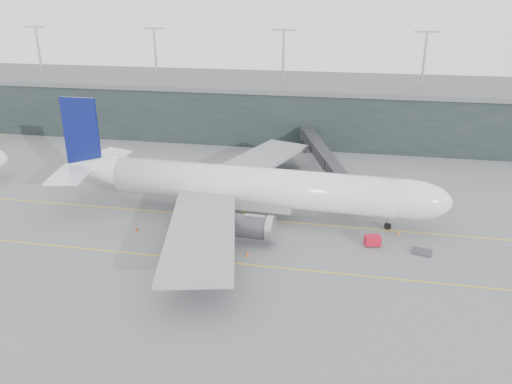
# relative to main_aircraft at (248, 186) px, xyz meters

# --- Properties ---
(ground) EXTENTS (320.00, 320.00, 0.00)m
(ground) POSITION_rel_main_aircraft_xyz_m (-6.22, 2.37, -5.63)
(ground) COLOR slate
(ground) RESTS_ON ground
(taxiline_a) EXTENTS (160.00, 0.25, 0.02)m
(taxiline_a) POSITION_rel_main_aircraft_xyz_m (-6.22, -1.63, -5.62)
(taxiline_a) COLOR yellow
(taxiline_a) RESTS_ON ground
(taxiline_b) EXTENTS (160.00, 0.25, 0.02)m
(taxiline_b) POSITION_rel_main_aircraft_xyz_m (-6.22, -17.63, -5.62)
(taxiline_b) COLOR yellow
(taxiline_b) RESTS_ON ground
(taxiline_lead_main) EXTENTS (0.25, 60.00, 0.02)m
(taxiline_lead_main) POSITION_rel_main_aircraft_xyz_m (-1.22, 22.37, -5.62)
(taxiline_lead_main) COLOR yellow
(taxiline_lead_main) RESTS_ON ground
(terminal) EXTENTS (240.00, 36.00, 29.00)m
(terminal) POSITION_rel_main_aircraft_xyz_m (-6.23, 60.37, 1.99)
(terminal) COLOR black
(terminal) RESTS_ON ground
(main_aircraft) EXTENTS (71.48, 67.15, 20.05)m
(main_aircraft) POSITION_rel_main_aircraft_xyz_m (0.00, 0.00, 0.00)
(main_aircraft) COLOR silver
(main_aircraft) RESTS_ON ground
(jet_bridge) EXTENTS (14.59, 43.41, 6.33)m
(jet_bridge) POSITION_rel_main_aircraft_xyz_m (13.07, 25.49, -0.89)
(jet_bridge) COLOR #27272B
(jet_bridge) RESTS_ON ground
(gse_cart) EXTENTS (2.76, 2.10, 1.68)m
(gse_cart) POSITION_rel_main_aircraft_xyz_m (21.88, -7.89, -4.69)
(gse_cart) COLOR #B40C21
(gse_cart) RESTS_ON ground
(baggage_dolly) EXTENTS (3.38, 2.96, 0.29)m
(baggage_dolly) POSITION_rel_main_aircraft_xyz_m (29.47, -8.88, -5.45)
(baggage_dolly) COLOR #36363B
(baggage_dolly) RESTS_ON ground
(uld_a) EXTENTS (2.19, 1.83, 1.84)m
(uld_a) POSITION_rel_main_aircraft_xyz_m (-9.95, 12.81, -4.66)
(uld_a) COLOR #3B3B40
(uld_a) RESTS_ON ground
(uld_b) EXTENTS (2.60, 2.30, 1.99)m
(uld_b) POSITION_rel_main_aircraft_xyz_m (-8.69, 13.60, -4.58)
(uld_b) COLOR #3B3B40
(uld_b) RESTS_ON ground
(uld_c) EXTENTS (2.26, 2.05, 1.67)m
(uld_c) POSITION_rel_main_aircraft_xyz_m (-5.85, 13.05, -4.75)
(uld_c) COLOR #3B3B40
(uld_c) RESTS_ON ground
(cone_nose) EXTENTS (0.42, 0.42, 0.67)m
(cone_nose) POSITION_rel_main_aircraft_xyz_m (26.37, -2.83, -5.29)
(cone_nose) COLOR orange
(cone_nose) RESTS_ON ground
(cone_wing_stbd) EXTENTS (0.49, 0.49, 0.77)m
(cone_wing_stbd) POSITION_rel_main_aircraft_xyz_m (2.98, -15.08, -5.24)
(cone_wing_stbd) COLOR #FC530E
(cone_wing_stbd) RESTS_ON ground
(cone_wing_port) EXTENTS (0.41, 0.41, 0.65)m
(cone_wing_port) POSITION_rel_main_aircraft_xyz_m (1.85, 13.67, -5.30)
(cone_wing_port) COLOR #DC3F0C
(cone_wing_port) RESTS_ON ground
(cone_tail) EXTENTS (0.49, 0.49, 0.78)m
(cone_tail) POSITION_rel_main_aircraft_xyz_m (-17.46, -9.93, -5.24)
(cone_tail) COLOR #E3480C
(cone_tail) RESTS_ON ground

